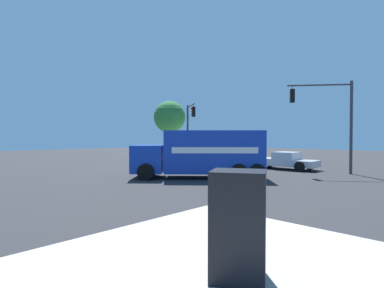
# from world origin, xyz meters

# --- Properties ---
(ground_plane) EXTENTS (100.00, 100.00, 0.00)m
(ground_plane) POSITION_xyz_m (0.00, 0.00, 0.00)
(ground_plane) COLOR #2B2B2D
(sidewalk_corner_near) EXTENTS (11.03, 11.03, 0.14)m
(sidewalk_corner_near) POSITION_xyz_m (-12.69, -12.69, 0.07)
(sidewalk_corner_near) COLOR #B2ADA0
(sidewalk_corner_near) RESTS_ON ground
(delivery_truck) EXTENTS (7.28, 7.73, 2.96)m
(delivery_truck) POSITION_xyz_m (1.04, 1.60, 1.54)
(delivery_truck) COLOR #1438AD
(delivery_truck) RESTS_ON ground
(traffic_light_primary) EXTENTS (2.42, 3.23, 5.81)m
(traffic_light_primary) POSITION_xyz_m (-6.96, -7.31, 3.95)
(traffic_light_primary) COLOR #38383D
(traffic_light_primary) RESTS_ON sidewalk_corner_near
(traffic_light_secondary) EXTENTS (2.70, 3.61, 6.46)m
(traffic_light_secondary) POSITION_xyz_m (-6.76, 6.65, 4.24)
(traffic_light_secondary) COLOR #38383D
(traffic_light_secondary) RESTS_ON ground
(pickup_silver) EXTENTS (2.33, 5.24, 1.38)m
(pickup_silver) POSITION_xyz_m (-7.35, 2.89, 0.73)
(pickup_silver) COLOR #B7BABF
(pickup_silver) RESTS_ON ground
(pedestrian_near_corner) EXTENTS (0.31, 0.51, 1.62)m
(pedestrian_near_corner) POSITION_xyz_m (-10.45, -11.99, 1.06)
(pedestrian_near_corner) COLOR black
(pedestrian_near_corner) RESTS_ON sidewalk_corner_near
(pedestrian_crossing) EXTENTS (0.38, 0.45, 1.76)m
(pedestrian_crossing) POSITION_xyz_m (-11.69, -9.51, 1.15)
(pedestrian_crossing) COLOR navy
(pedestrian_crossing) RESTS_ON sidewalk_corner_near
(picket_fence_run) EXTENTS (7.12, 0.05, 0.95)m
(picket_fence_run) POSITION_xyz_m (-12.69, -17.96, 0.62)
(picket_fence_run) COLOR silver
(picket_fence_run) RESTS_ON sidewalk_corner_near
(vending_machine_red) EXTENTS (1.09, 1.15, 1.85)m
(vending_machine_red) POSITION_xyz_m (10.98, 11.16, 1.07)
(vending_machine_red) COLOR black
(vending_machine_red) RESTS_ON sidewalk_corner_far
(shade_tree_near) EXTENTS (4.22, 4.22, 7.24)m
(shade_tree_near) POSITION_xyz_m (-11.91, -15.79, 5.26)
(shade_tree_near) COLOR brown
(shade_tree_near) RESTS_ON sidewalk_corner_near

